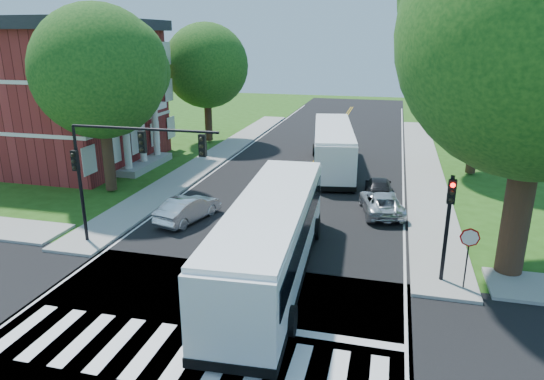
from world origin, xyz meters
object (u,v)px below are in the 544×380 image
(bus_lead, at_px, (271,237))
(hatchback, at_px, (188,209))
(dark_sedan, at_px, (379,187))
(bus_follow, at_px, (333,147))
(suv, at_px, (381,203))
(signal_ne, at_px, (449,215))
(signal_nw, at_px, (121,158))

(bus_lead, relative_size, hatchback, 3.18)
(hatchback, distance_m, dark_sedan, 12.07)
(bus_lead, xyz_separation_m, bus_follow, (0.24, 17.77, -0.08))
(bus_follow, bearing_deg, suv, 104.84)
(suv, bearing_deg, bus_follow, -77.66)
(bus_lead, height_order, bus_follow, bus_lead)
(bus_lead, bearing_deg, suv, -118.59)
(signal_ne, bearing_deg, signal_nw, -179.95)
(suv, bearing_deg, signal_nw, 22.83)
(signal_ne, height_order, suv, signal_ne)
(bus_lead, bearing_deg, dark_sedan, -111.23)
(hatchback, bearing_deg, bus_lead, 154.37)
(dark_sedan, bearing_deg, signal_ne, 100.16)
(signal_ne, relative_size, bus_follow, 0.34)
(bus_follow, bearing_deg, hatchback, 55.17)
(signal_nw, bearing_deg, hatchback, 72.33)
(bus_follow, bearing_deg, signal_nw, 57.07)
(bus_lead, relative_size, bus_follow, 1.04)
(signal_nw, xyz_separation_m, signal_ne, (14.06, 0.01, -1.41))
(signal_nw, bearing_deg, bus_lead, -8.73)
(hatchback, height_order, dark_sedan, hatchback)
(hatchback, bearing_deg, signal_ne, 177.70)
(bus_lead, height_order, dark_sedan, bus_lead)
(signal_ne, xyz_separation_m, suv, (-2.68, 7.71, -2.33))
(signal_ne, height_order, bus_lead, signal_ne)
(signal_ne, height_order, dark_sedan, signal_ne)
(suv, relative_size, dark_sedan, 1.14)
(signal_nw, height_order, suv, signal_nw)
(bus_lead, bearing_deg, hatchback, -43.96)
(hatchback, bearing_deg, suv, -144.72)
(hatchback, bearing_deg, dark_sedan, -129.64)
(bus_follow, height_order, suv, bus_follow)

